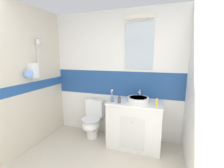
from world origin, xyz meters
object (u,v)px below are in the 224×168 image
toilet (93,120)px  toothpaste_tube_upright (157,102)px  soap_dispenser (119,100)px  toothbrush_cup (112,98)px  sink_basin (138,99)px

toilet → toothpaste_tube_upright: size_ratio=4.85×
toilet → toothpaste_tube_upright: bearing=-9.4°
toothpaste_tube_upright → toilet: bearing=170.6°
soap_dispenser → toothpaste_tube_upright: 0.61m
toothbrush_cup → toilet: bearing=158.9°
sink_basin → toilet: bearing=177.8°
sink_basin → toilet: size_ratio=0.54×
toilet → toothbrush_cup: (0.48, -0.18, 0.55)m
soap_dispenser → toothpaste_tube_upright: bearing=1.2°
toilet → toothbrush_cup: bearing=-21.1°
toothpaste_tube_upright → soap_dispenser: bearing=-178.8°
sink_basin → toothbrush_cup: bearing=-161.2°
sink_basin → soap_dispenser: size_ratio=2.90×
toilet → soap_dispenser: size_ratio=5.35×
toilet → toothbrush_cup: toothbrush_cup is taller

